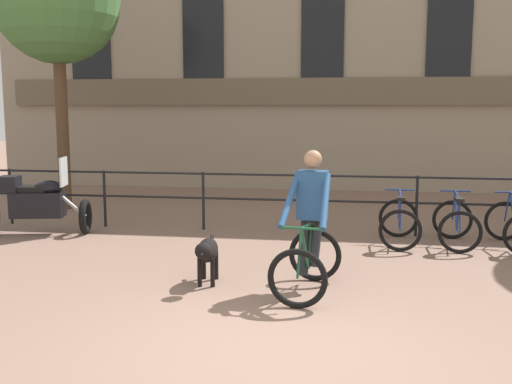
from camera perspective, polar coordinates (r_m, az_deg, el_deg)
ground_plane at (r=5.70m, az=1.33°, el=-14.77°), size 60.00×60.00×0.00m
canal_railing at (r=10.54m, az=4.91°, el=-0.11°), size 15.05×0.05×1.05m
building_facade at (r=16.42m, az=6.45°, el=17.13°), size 18.00×0.72×9.62m
cyclist_with_bike at (r=7.23m, az=5.10°, el=-3.51°), size 0.82×1.25×1.70m
dog at (r=7.53m, az=-4.69°, el=-5.70°), size 0.29×0.94×0.61m
parked_motorcycle at (r=11.07m, az=-20.15°, el=-0.96°), size 1.82×0.96×1.35m
parked_bicycle_near_lamp at (r=9.97m, az=13.49°, el=-2.83°), size 0.72×1.14×0.86m
parked_bicycle_mid_left at (r=10.09m, az=18.52°, el=-2.90°), size 0.73×1.15×0.86m
tree_canalside_left at (r=13.74m, az=-18.46°, el=16.80°), size 2.63×2.63×5.73m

